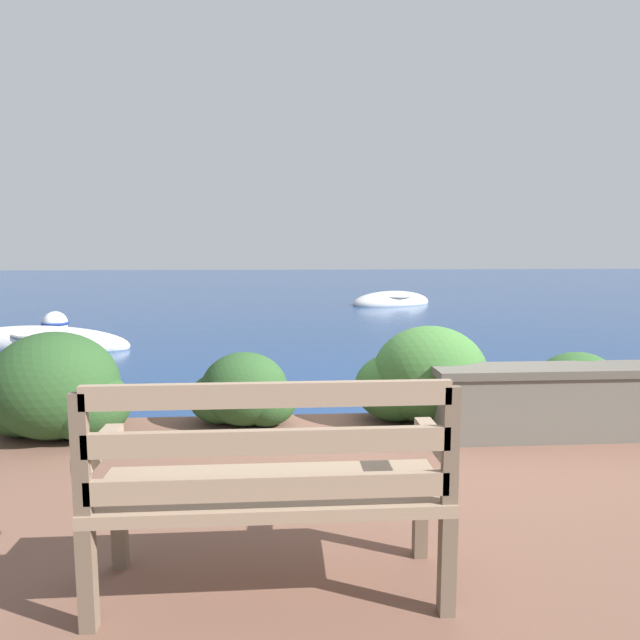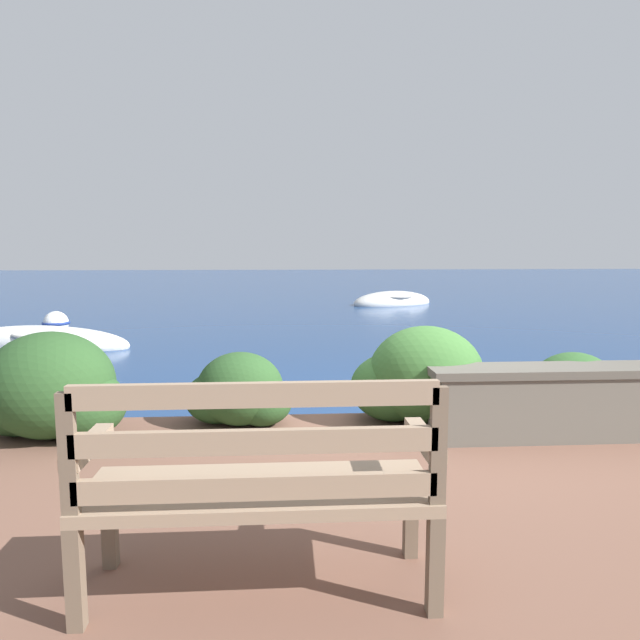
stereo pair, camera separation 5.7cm
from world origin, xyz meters
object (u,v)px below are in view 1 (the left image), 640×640
(rowboat_nearest, at_px, (42,343))
(rowboat_mid, at_px, (391,302))
(park_bench, at_px, (271,482))
(mooring_buoy, at_px, (55,323))

(rowboat_nearest, xyz_separation_m, rowboat_mid, (7.24, 6.79, 0.01))
(park_bench, bearing_deg, rowboat_nearest, 113.44)
(mooring_buoy, bearing_deg, rowboat_nearest, -73.93)
(park_bench, relative_size, rowboat_nearest, 0.43)
(rowboat_nearest, relative_size, mooring_buoy, 6.00)
(rowboat_nearest, bearing_deg, rowboat_mid, 57.05)
(park_bench, relative_size, mooring_buoy, 2.59)
(park_bench, relative_size, rowboat_mid, 0.51)
(rowboat_nearest, bearing_deg, park_bench, -48.48)
(park_bench, height_order, rowboat_nearest, park_bench)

